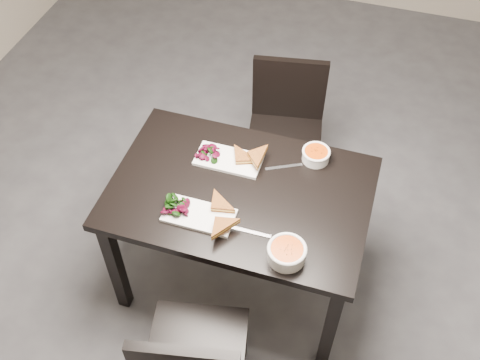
# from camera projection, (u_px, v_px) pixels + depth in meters

# --- Properties ---
(ground) EXTENTS (5.00, 5.00, 0.00)m
(ground) POSITION_uv_depth(u_px,v_px,m) (282.00, 216.00, 3.45)
(ground) COLOR #47474C
(ground) RESTS_ON ground
(table) EXTENTS (1.20, 0.80, 0.75)m
(table) POSITION_uv_depth(u_px,v_px,m) (240.00, 203.00, 2.68)
(table) COLOR black
(table) RESTS_ON ground
(chair_far) EXTENTS (0.49, 0.49, 0.85)m
(chair_far) POSITION_uv_depth(u_px,v_px,m) (286.00, 123.00, 3.28)
(chair_far) COLOR black
(chair_far) RESTS_ON ground
(plate_near) EXTENTS (0.31, 0.16, 0.02)m
(plate_near) POSITION_uv_depth(u_px,v_px,m) (199.00, 215.00, 2.50)
(plate_near) COLOR white
(plate_near) RESTS_ON table
(sandwich_near) EXTENTS (0.18, 0.14, 0.05)m
(sandwich_near) POSITION_uv_depth(u_px,v_px,m) (214.00, 212.00, 2.47)
(sandwich_near) COLOR #AC6324
(sandwich_near) RESTS_ON plate_near
(salad_near) EXTENTS (0.10, 0.09, 0.04)m
(salad_near) POSITION_uv_depth(u_px,v_px,m) (177.00, 206.00, 2.50)
(salad_near) COLOR black
(salad_near) RESTS_ON plate_near
(soup_bowl_near) EXTENTS (0.17, 0.17, 0.07)m
(soup_bowl_near) POSITION_uv_depth(u_px,v_px,m) (287.00, 252.00, 2.33)
(soup_bowl_near) COLOR white
(soup_bowl_near) RESTS_ON table
(cutlery_near) EXTENTS (0.18, 0.02, 0.00)m
(cutlery_near) POSITION_uv_depth(u_px,v_px,m) (251.00, 232.00, 2.45)
(cutlery_near) COLOR silver
(cutlery_near) RESTS_ON table
(plate_far) EXTENTS (0.32, 0.16, 0.02)m
(plate_far) POSITION_uv_depth(u_px,v_px,m) (229.00, 160.00, 2.72)
(plate_far) COLOR white
(plate_far) RESTS_ON table
(sandwich_far) EXTENTS (0.19, 0.17, 0.05)m
(sandwich_far) POSITION_uv_depth(u_px,v_px,m) (241.00, 160.00, 2.67)
(sandwich_far) COLOR #AC6324
(sandwich_far) RESTS_ON plate_far
(salad_far) EXTENTS (0.10, 0.09, 0.04)m
(salad_far) POSITION_uv_depth(u_px,v_px,m) (209.00, 151.00, 2.72)
(salad_far) COLOR black
(salad_far) RESTS_ON plate_far
(soup_bowl_far) EXTENTS (0.14, 0.14, 0.06)m
(soup_bowl_far) POSITION_uv_depth(u_px,v_px,m) (316.00, 154.00, 2.71)
(soup_bowl_far) COLOR white
(soup_bowl_far) RESTS_ON table
(cutlery_far) EXTENTS (0.17, 0.10, 0.00)m
(cutlery_far) POSITION_uv_depth(u_px,v_px,m) (284.00, 167.00, 2.70)
(cutlery_far) COLOR silver
(cutlery_far) RESTS_ON table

